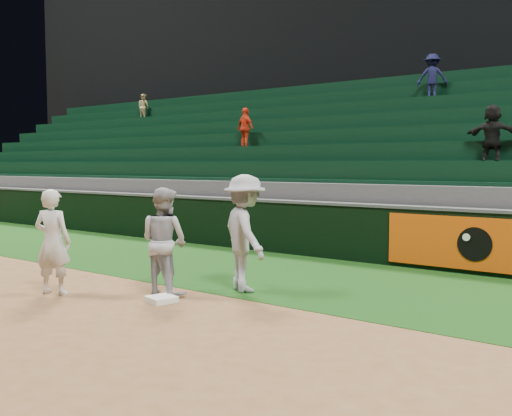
{
  "coord_description": "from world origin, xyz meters",
  "views": [
    {
      "loc": [
        6.44,
        -5.92,
        2.08
      ],
      "look_at": [
        0.3,
        2.3,
        1.3
      ],
      "focal_mm": 40.0,
      "sensor_mm": 36.0,
      "label": 1
    }
  ],
  "objects_px": {
    "first_base": "(162,299)",
    "base_coach": "(245,233)",
    "first_baseman": "(53,242)",
    "baserunner": "(164,241)"
  },
  "relations": [
    {
      "from": "base_coach",
      "to": "baserunner",
      "type": "bearing_deg",
      "value": 78.53
    },
    {
      "from": "first_base",
      "to": "baserunner",
      "type": "relative_size",
      "value": 0.22
    },
    {
      "from": "baserunner",
      "to": "base_coach",
      "type": "distance_m",
      "value": 1.31
    },
    {
      "from": "first_base",
      "to": "first_baseman",
      "type": "xyz_separation_m",
      "value": [
        -1.79,
        -0.66,
        0.8
      ]
    },
    {
      "from": "first_baseman",
      "to": "base_coach",
      "type": "bearing_deg",
      "value": -163.1
    },
    {
      "from": "first_base",
      "to": "first_baseman",
      "type": "height_order",
      "value": "first_baseman"
    },
    {
      "from": "first_base",
      "to": "base_coach",
      "type": "height_order",
      "value": "base_coach"
    },
    {
      "from": "base_coach",
      "to": "first_baseman",
      "type": "bearing_deg",
      "value": 72.02
    },
    {
      "from": "first_base",
      "to": "base_coach",
      "type": "xyz_separation_m",
      "value": [
        0.56,
        1.34,
        0.92
      ]
    },
    {
      "from": "first_base",
      "to": "baserunner",
      "type": "height_order",
      "value": "baserunner"
    }
  ]
}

